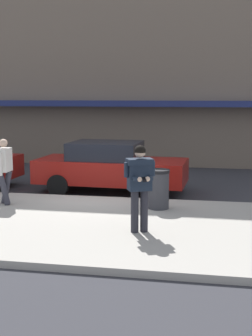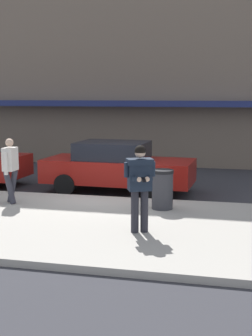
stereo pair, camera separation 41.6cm
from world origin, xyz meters
TOP-DOWN VIEW (x-y plane):
  - ground_plane at (0.00, 0.00)m, footprint 80.00×80.00m
  - sidewalk at (1.00, -2.85)m, footprint 32.00×5.30m
  - curb_paint_line at (1.00, 0.05)m, footprint 28.00×0.12m
  - storefront_facade at (1.00, 8.49)m, footprint 28.00×4.70m
  - parked_sedan_mid at (0.04, 1.06)m, footprint 4.58×2.08m
  - man_texting_on_phone at (1.65, -3.39)m, footprint 0.62×0.65m
  - pedestrian_in_light_coat at (-2.16, -1.56)m, footprint 0.33×0.60m
  - trash_bin at (1.79, -1.28)m, footprint 0.55×0.55m

SIDE VIEW (x-z plane):
  - ground_plane at x=0.00m, z-range 0.00..0.00m
  - curb_paint_line at x=1.00m, z-range 0.00..0.01m
  - sidewalk at x=1.00m, z-range 0.00..0.14m
  - trash_bin at x=1.79m, z-range 0.14..1.12m
  - parked_sedan_mid at x=0.04m, z-range 0.02..1.56m
  - pedestrian_in_light_coat at x=-2.16m, z-range 0.26..1.96m
  - man_texting_on_phone at x=1.65m, z-range 0.35..2.15m
  - storefront_facade at x=1.00m, z-range -0.01..11.62m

